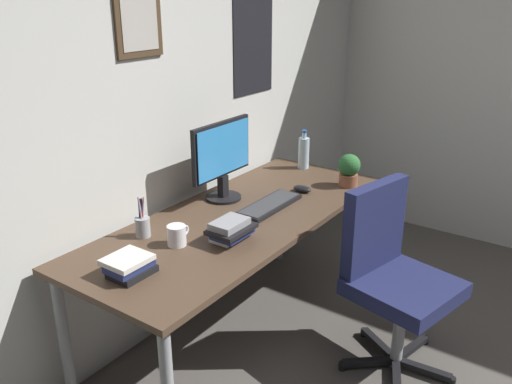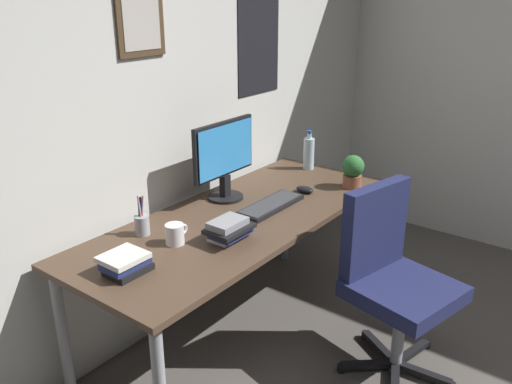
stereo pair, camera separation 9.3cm
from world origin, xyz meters
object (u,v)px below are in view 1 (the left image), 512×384
(computer_mouse, at_px, (302,189))
(potted_plant, at_px, (349,169))
(coffee_mug_near, at_px, (177,235))
(keyboard, at_px, (269,205))
(book_stack_left, at_px, (231,230))
(book_stack_right, at_px, (130,266))
(office_chair, at_px, (392,270))
(pen_cup, at_px, (143,226))
(water_bottle, at_px, (304,152))
(monitor, at_px, (222,157))

(computer_mouse, height_order, potted_plant, potted_plant)
(computer_mouse, height_order, coffee_mug_near, coffee_mug_near)
(keyboard, relative_size, book_stack_left, 1.98)
(book_stack_right, bearing_deg, potted_plant, -10.33)
(book_stack_left, bearing_deg, computer_mouse, 3.84)
(book_stack_left, xyz_separation_m, book_stack_right, (-0.49, 0.14, -0.01))
(office_chair, xyz_separation_m, pen_cup, (-0.72, 0.96, 0.26))
(water_bottle, xyz_separation_m, pen_cup, (-1.32, 0.10, -0.05))
(office_chair, distance_m, pen_cup, 1.23)
(pen_cup, bearing_deg, water_bottle, -4.28)
(monitor, xyz_separation_m, computer_mouse, (0.34, -0.31, -0.22))
(office_chair, xyz_separation_m, book_stack_right, (-1.01, 0.74, 0.25))
(coffee_mug_near, relative_size, pen_cup, 0.62)
(pen_cup, bearing_deg, office_chair, -52.99)
(book_stack_left, height_order, book_stack_right, book_stack_left)
(potted_plant, bearing_deg, book_stack_left, 172.71)
(pen_cup, xyz_separation_m, book_stack_right, (-0.28, -0.22, -0.01))
(monitor, height_order, book_stack_left, monitor)
(monitor, bearing_deg, book_stack_right, -166.27)
(computer_mouse, relative_size, book_stack_right, 0.61)
(book_stack_left, bearing_deg, pen_cup, 119.64)
(keyboard, bearing_deg, pen_cup, 155.74)
(keyboard, bearing_deg, book_stack_right, 175.82)
(computer_mouse, xyz_separation_m, potted_plant, (0.24, -0.17, 0.09))
(office_chair, relative_size, book_stack_right, 5.24)
(office_chair, relative_size, keyboard, 2.21)
(coffee_mug_near, distance_m, book_stack_right, 0.31)
(office_chair, height_order, book_stack_right, office_chair)
(pen_cup, bearing_deg, book_stack_right, -142.07)
(water_bottle, xyz_separation_m, book_stack_right, (-1.60, -0.12, -0.07))
(potted_plant, xyz_separation_m, pen_cup, (-1.18, 0.49, -0.05))
(book_stack_right, bearing_deg, coffee_mug_near, 5.27)
(keyboard, distance_m, pen_cup, 0.70)
(computer_mouse, height_order, book_stack_right, book_stack_right)
(computer_mouse, relative_size, pen_cup, 0.55)
(water_bottle, relative_size, coffee_mug_near, 2.03)
(keyboard, xyz_separation_m, coffee_mug_near, (-0.61, 0.10, 0.04))
(potted_plant, bearing_deg, office_chair, -134.07)
(keyboard, relative_size, water_bottle, 1.70)
(office_chair, relative_size, coffee_mug_near, 7.66)
(coffee_mug_near, height_order, book_stack_left, book_stack_left)
(monitor, relative_size, computer_mouse, 4.18)
(computer_mouse, bearing_deg, water_bottle, 29.35)
(water_bottle, height_order, book_stack_left, water_bottle)
(office_chair, height_order, book_stack_left, office_chair)
(keyboard, distance_m, computer_mouse, 0.30)
(monitor, relative_size, coffee_mug_near, 3.71)
(potted_plant, bearing_deg, computer_mouse, 144.13)
(book_stack_right, bearing_deg, office_chair, -36.27)
(water_bottle, bearing_deg, potted_plant, -110.07)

